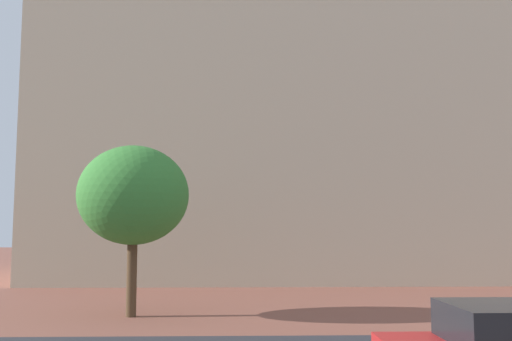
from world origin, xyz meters
The scene contains 2 objects.
landmark_building centered at (2.00, 26.86, 11.63)m, with size 24.00×11.14×37.08m.
tree_curb_far centered at (-3.35, 13.87, 3.40)m, with size 3.16×3.16×4.84m.
Camera 1 is at (-0.30, -2.28, 2.49)m, focal length 39.42 mm.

